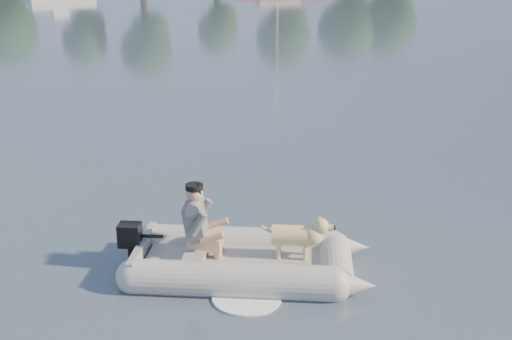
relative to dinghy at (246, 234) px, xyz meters
name	(u,v)px	position (x,y,z in m)	size (l,w,h in m)	color
water	(240,265)	(-0.04, 0.18, -0.52)	(160.00, 160.00, 0.00)	slate
dinghy	(246,234)	(0.00, 0.00, 0.00)	(4.39, 3.42, 1.25)	#ADADA8
man	(197,219)	(-0.58, 0.24, 0.17)	(0.65, 0.56, 0.96)	slate
dog	(292,239)	(0.56, -0.14, -0.06)	(0.83, 0.30, 0.56)	tan
outboard_motor	(131,248)	(-1.41, 0.47, -0.25)	(0.37, 0.26, 0.70)	black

